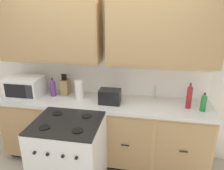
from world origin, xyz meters
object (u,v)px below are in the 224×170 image
object	(u,v)px
bottle_violet	(53,87)
bottle_red	(189,96)
microwave	(25,87)
stove_range	(69,157)
bottle_green	(204,102)
toaster	(110,97)
paper_towel_roll	(79,90)
knife_block	(65,87)

from	to	relation	value
bottle_violet	bottle_red	world-z (taller)	bottle_red
microwave	stove_range	bearing A→B (deg)	-35.87
microwave	bottle_green	xyz separation A→B (m)	(2.38, -0.05, -0.03)
toaster	bottle_violet	xyz separation A→B (m)	(-0.84, 0.11, 0.03)
paper_towel_roll	bottle_green	bearing A→B (deg)	-3.29
microwave	bottle_green	bearing A→B (deg)	-1.26
knife_block	paper_towel_roll	size ratio (longest dim) A/B	1.19
microwave	bottle_red	distance (m)	2.22
knife_block	bottle_violet	xyz separation A→B (m)	(-0.15, -0.08, 0.01)
knife_block	bottle_green	world-z (taller)	knife_block
stove_range	knife_block	distance (m)	1.02
stove_range	bottle_green	bearing A→B (deg)	20.14
toaster	bottle_red	xyz separation A→B (m)	(0.99, 0.04, 0.07)
stove_range	bottle_violet	size ratio (longest dim) A/B	3.66
microwave	knife_block	distance (m)	0.55
bottle_green	bottle_violet	distance (m)	2.01
toaster	bottle_violet	size ratio (longest dim) A/B	1.08
stove_range	bottle_red	distance (m)	1.63
stove_range	bottle_green	distance (m)	1.73
toaster	knife_block	world-z (taller)	knife_block
microwave	paper_towel_roll	size ratio (longest dim) A/B	1.85
stove_range	microwave	world-z (taller)	microwave
knife_block	bottle_violet	distance (m)	0.17
bottle_violet	microwave	bearing A→B (deg)	-168.92
bottle_violet	bottle_red	bearing A→B (deg)	-2.20
bottle_green	bottle_red	world-z (taller)	bottle_red
paper_towel_roll	toaster	bearing A→B (deg)	-9.53
toaster	bottle_red	bearing A→B (deg)	2.20
toaster	bottle_green	xyz separation A→B (m)	(1.16, -0.02, 0.02)
paper_towel_roll	bottle_green	distance (m)	1.60
microwave	bottle_violet	xyz separation A→B (m)	(0.38, 0.07, -0.01)
knife_block	bottle_green	distance (m)	1.86
stove_range	bottle_violet	bearing A→B (deg)	124.26
knife_block	toaster	bearing A→B (deg)	-15.54
microwave	bottle_violet	bearing A→B (deg)	11.08
bottle_green	microwave	bearing A→B (deg)	178.74
knife_block	stove_range	bearing A→B (deg)	-67.50
bottle_green	knife_block	bearing A→B (deg)	173.50
microwave	bottle_violet	world-z (taller)	microwave
knife_block	bottle_violet	world-z (taller)	knife_block
paper_towel_roll	bottle_red	xyz separation A→B (m)	(1.43, -0.04, 0.03)
toaster	paper_towel_roll	distance (m)	0.45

